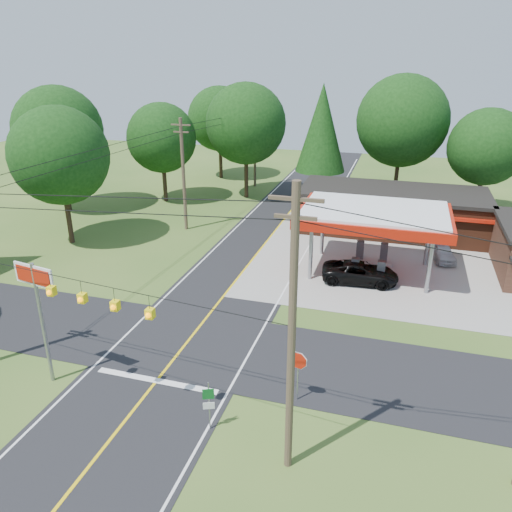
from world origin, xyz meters
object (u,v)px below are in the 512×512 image
(sedan_car, at_px, (442,252))
(big_stop_sign, at_px, (38,297))
(suv_car, at_px, (360,273))
(gas_canopy, at_px, (374,217))
(octagonal_stop_sign, at_px, (298,364))

(sedan_car, distance_m, big_stop_sign, 29.53)
(suv_car, distance_m, big_stop_sign, 21.25)
(gas_canopy, height_order, big_stop_sign, big_stop_sign)
(sedan_car, distance_m, octagonal_stop_sign, 21.34)
(suv_car, xyz_separation_m, big_stop_sign, (-13.50, -15.93, 3.93))
(suv_car, bearing_deg, gas_canopy, -17.95)
(octagonal_stop_sign, bearing_deg, suv_car, 83.86)
(gas_canopy, xyz_separation_m, octagonal_stop_sign, (-2.00, -16.01, -2.28))
(suv_car, bearing_deg, big_stop_sign, 135.28)
(octagonal_stop_sign, bearing_deg, sedan_car, 70.04)
(gas_canopy, distance_m, sedan_car, 7.55)
(gas_canopy, relative_size, suv_car, 2.00)
(gas_canopy, relative_size, big_stop_sign, 1.67)
(suv_car, distance_m, sedan_car, 8.38)
(gas_canopy, xyz_separation_m, sedan_car, (5.27, 4.00, -3.64))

